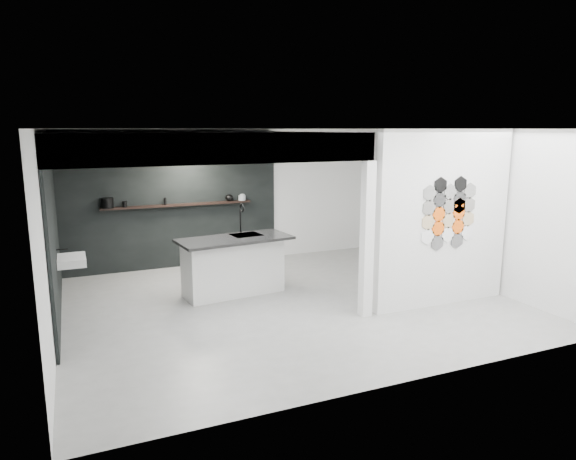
% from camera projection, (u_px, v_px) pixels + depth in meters
% --- Properties ---
extents(floor, '(7.00, 6.00, 0.01)m').
position_uv_depth(floor, '(290.00, 303.00, 8.43)').
color(floor, gray).
extents(partition_panel, '(2.45, 0.15, 2.80)m').
position_uv_depth(partition_panel, '(444.00, 219.00, 8.11)').
color(partition_panel, silver).
rests_on(partition_panel, floor).
extents(bay_clad_back, '(4.40, 0.04, 2.35)m').
position_uv_depth(bay_clad_back, '(173.00, 211.00, 10.38)').
color(bay_clad_back, black).
rests_on(bay_clad_back, floor).
extents(bay_clad_left, '(0.04, 4.00, 2.35)m').
position_uv_depth(bay_clad_left, '(53.00, 238.00, 7.77)').
color(bay_clad_left, black).
rests_on(bay_clad_left, floor).
extents(bulkhead, '(4.40, 4.00, 0.40)m').
position_uv_depth(bulkhead, '(192.00, 145.00, 8.34)').
color(bulkhead, silver).
rests_on(bulkhead, corner_column).
extents(corner_column, '(0.16, 0.16, 2.35)m').
position_uv_depth(corner_column, '(367.00, 240.00, 7.61)').
color(corner_column, silver).
rests_on(corner_column, floor).
extents(fascia_beam, '(4.40, 0.16, 0.40)m').
position_uv_depth(fascia_beam, '(225.00, 149.00, 6.60)').
color(fascia_beam, silver).
rests_on(fascia_beam, corner_column).
extents(wall_basin, '(0.40, 0.60, 0.12)m').
position_uv_depth(wall_basin, '(72.00, 260.00, 7.74)').
color(wall_basin, silver).
rests_on(wall_basin, bay_clad_left).
extents(display_shelf, '(3.00, 0.15, 0.04)m').
position_uv_depth(display_shelf, '(178.00, 205.00, 10.30)').
color(display_shelf, black).
rests_on(display_shelf, bay_clad_back).
extents(kitchen_island, '(1.98, 1.05, 1.53)m').
position_uv_depth(kitchen_island, '(233.00, 265.00, 8.77)').
color(kitchen_island, silver).
rests_on(kitchen_island, floor).
extents(stockpot, '(0.31, 0.31, 0.19)m').
position_uv_depth(stockpot, '(107.00, 203.00, 9.76)').
color(stockpot, black).
rests_on(stockpot, display_shelf).
extents(kettle, '(0.18, 0.18, 0.14)m').
position_uv_depth(kettle, '(229.00, 198.00, 10.69)').
color(kettle, black).
rests_on(kettle, display_shelf).
extents(glass_bowl, '(0.19, 0.19, 0.11)m').
position_uv_depth(glass_bowl, '(242.00, 198.00, 10.80)').
color(glass_bowl, gray).
rests_on(glass_bowl, display_shelf).
extents(glass_vase, '(0.11, 0.11, 0.14)m').
position_uv_depth(glass_vase, '(242.00, 197.00, 10.80)').
color(glass_vase, gray).
rests_on(glass_vase, display_shelf).
extents(bottle_dark, '(0.06, 0.06, 0.14)m').
position_uv_depth(bottle_dark, '(165.00, 201.00, 10.18)').
color(bottle_dark, black).
rests_on(bottle_dark, display_shelf).
extents(utensil_cup, '(0.09, 0.09, 0.11)m').
position_uv_depth(utensil_cup, '(125.00, 204.00, 9.89)').
color(utensil_cup, black).
rests_on(utensil_cup, display_shelf).
extents(hex_tile_cluster, '(1.04, 0.02, 1.16)m').
position_uv_depth(hex_tile_cluster, '(449.00, 213.00, 8.03)').
color(hex_tile_cluster, white).
rests_on(hex_tile_cluster, partition_panel).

